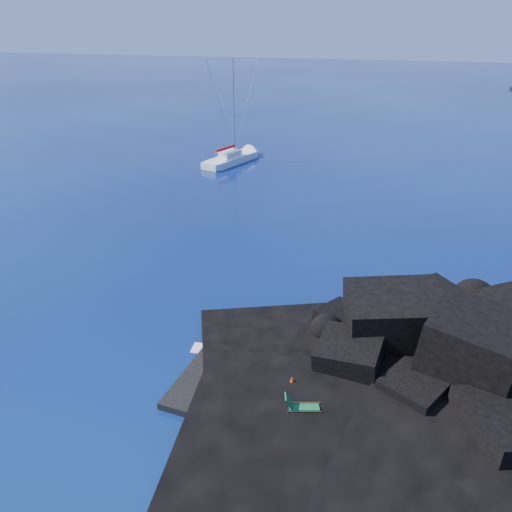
{
  "coord_description": "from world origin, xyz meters",
  "views": [
    {
      "loc": [
        8.76,
        -17.46,
        16.01
      ],
      "look_at": [
        1.14,
        10.49,
        2.0
      ],
      "focal_mm": 35.0,
      "sensor_mm": 36.0,
      "label": 1
    }
  ],
  "objects": [
    {
      "name": "ground",
      "position": [
        0.0,
        0.0,
        0.0
      ],
      "size": [
        400.0,
        400.0,
        0.0
      ],
      "primitive_type": "plane",
      "color": "#04073F",
      "rests_on": "ground"
    },
    {
      "name": "headland",
      "position": [
        13.0,
        3.0,
        0.0
      ],
      "size": [
        24.0,
        24.0,
        3.6
      ],
      "primitive_type": null,
      "color": "black",
      "rests_on": "ground"
    },
    {
      "name": "beach",
      "position": [
        4.5,
        0.5,
        0.0
      ],
      "size": [
        9.08,
        6.86,
        0.7
      ],
      "primitive_type": "cube",
      "rotation": [
        0.0,
        0.0,
        -0.1
      ],
      "color": "black",
      "rests_on": "ground"
    },
    {
      "name": "surf_foam",
      "position": [
        5.0,
        5.0,
        0.0
      ],
      "size": [
        10.0,
        8.0,
        0.06
      ],
      "primitive_type": null,
      "color": "white",
      "rests_on": "ground"
    },
    {
      "name": "sailboat",
      "position": [
        -9.53,
        38.79,
        0.0
      ],
      "size": [
        6.17,
        11.49,
        11.92
      ],
      "primitive_type": null,
      "rotation": [
        0.0,
        0.0,
        -0.35
      ],
      "color": "white",
      "rests_on": "ground"
    },
    {
      "name": "deck_chair",
      "position": [
        6.41,
        -0.88,
        0.87
      ],
      "size": [
        1.63,
        1.03,
        1.04
      ],
      "primitive_type": null,
      "rotation": [
        0.0,
        0.0,
        0.26
      ],
      "color": "#166432",
      "rests_on": "beach"
    },
    {
      "name": "towel",
      "position": [
        3.6,
        1.83,
        0.38
      ],
      "size": [
        2.17,
        1.59,
        0.05
      ],
      "primitive_type": "cube",
      "rotation": [
        0.0,
        0.0,
        0.38
      ],
      "color": "white",
      "rests_on": "beach"
    },
    {
      "name": "sunbather",
      "position": [
        3.6,
        1.83,
        0.51
      ],
      "size": [
        1.61,
        0.94,
        0.21
      ],
      "primitive_type": null,
      "rotation": [
        0.0,
        0.0,
        0.38
      ],
      "color": "#E6AE79",
      "rests_on": "towel"
    },
    {
      "name": "marker_cone",
      "position": [
        5.56,
        0.69,
        0.64
      ],
      "size": [
        0.49,
        0.49,
        0.58
      ],
      "primitive_type": "cone",
      "rotation": [
        0.0,
        0.0,
        0.38
      ],
      "color": "#D13F0B",
      "rests_on": "beach"
    },
    {
      "name": "distant_boat_a",
      "position": [
        35.52,
        120.96,
        0.0
      ],
      "size": [
        1.78,
        4.09,
        0.53
      ],
      "primitive_type": "cube",
      "rotation": [
        0.0,
        0.0,
        -0.14
      ],
      "color": "#2B2A30",
      "rests_on": "ground"
    }
  ]
}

